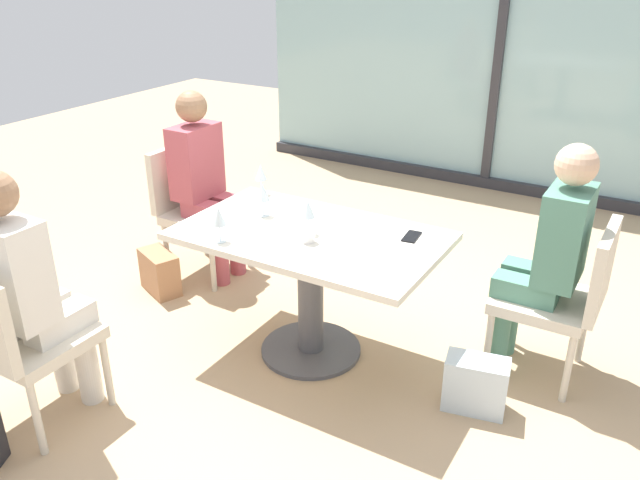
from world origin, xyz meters
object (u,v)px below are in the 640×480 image
wine_glass_1 (219,217)px  wine_glass_2 (263,193)px  person_far_right (549,251)px  handbag_0 (160,272)px  handbag_2 (475,384)px  chair_far_right (565,293)px  wine_glass_3 (308,210)px  coffee_cup (307,233)px  wine_glass_0 (261,173)px  dining_table_main (310,265)px  chair_front_left (15,337)px  chair_far_left (194,203)px  person_front_left (27,286)px  person_far_left (204,177)px  cell_phone_on_table (412,237)px

wine_glass_1 → wine_glass_2: bearing=91.3°
person_far_right → wine_glass_1: 1.65m
handbag_0 → handbag_2: bearing=19.2°
wine_glass_1 → person_far_right: bearing=28.8°
chair_far_right → wine_glass_3: (-1.22, -0.48, 0.37)m
coffee_cup → handbag_0: (-1.26, 0.18, -0.64)m
wine_glass_0 → chair_far_right: bearing=4.1°
dining_table_main → wine_glass_1: bearing=-136.3°
person_far_right → coffee_cup: person_far_right is taller
chair_front_left → wine_glass_1: bearing=61.2°
chair_far_right → wine_glass_1: (-1.55, -0.79, 0.37)m
chair_far_left → person_front_left: size_ratio=0.69×
chair_front_left → chair_far_right: size_ratio=1.00×
chair_far_left → person_far_left: 0.23m
chair_front_left → wine_glass_0: 1.61m
dining_table_main → wine_glass_3: (-0.01, -0.01, 0.32)m
dining_table_main → person_front_left: size_ratio=1.08×
dining_table_main → handbag_2: size_ratio=4.54×
wine_glass_2 → coffee_cup: 0.43m
person_far_left → person_far_right: size_ratio=1.00×
chair_far_right → wine_glass_3: bearing=-158.5°
wine_glass_0 → cell_phone_on_table: size_ratio=1.28×
chair_far_left → wine_glass_3: size_ratio=4.70×
handbag_2 → chair_front_left: bearing=-157.8°
handbag_0 → coffee_cup: bearing=13.4°
person_far_left → dining_table_main: bearing=-23.1°
person_far_right → wine_glass_2: size_ratio=6.81×
wine_glass_1 → coffee_cup: wine_glass_1 is taller
person_far_right → handbag_2: bearing=-108.3°
chair_far_right → wine_glass_2: wine_glass_2 is taller
chair_front_left → wine_glass_3: (0.81, 1.19, 0.37)m
handbag_0 → handbag_2: same height
handbag_2 → dining_table_main: bearing=167.7°
wine_glass_3 → handbag_2: size_ratio=0.62×
chair_far_left → person_front_left: 1.62m
person_far_left → wine_glass_2: bearing=-27.7°
wine_glass_2 → coffee_cup: size_ratio=2.06×
wine_glass_3 → coffee_cup: 0.13m
wine_glass_1 → chair_far_left: bearing=138.1°
wine_glass_2 → cell_phone_on_table: 0.84m
cell_phone_on_table → handbag_2: bearing=-32.1°
chair_far_right → handbag_0: 2.48m
wine_glass_1 → wine_glass_2: (-0.01, 0.39, 0.00)m
wine_glass_0 → wine_glass_1: same height
chair_far_right → person_far_right: person_far_right is taller
person_front_left → person_far_right: bearing=39.0°
wine_glass_2 → person_front_left: bearing=-112.3°
wine_glass_1 → handbag_0: (-0.88, 0.41, -0.72)m
dining_table_main → person_far_left: 1.21m
person_front_left → wine_glass_1: 0.92m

